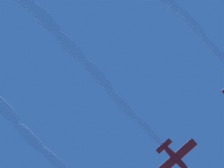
# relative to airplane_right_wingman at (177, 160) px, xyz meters

# --- Properties ---
(airplane_right_wingman) EXTENTS (7.96, 7.16, 2.63)m
(airplane_right_wingman) POSITION_rel_airplane_right_wingman_xyz_m (0.00, 0.00, 0.00)
(airplane_right_wingman) COLOR red
(smoke_trail_right_wingman) EXTENTS (12.09, 35.15, 3.12)m
(smoke_trail_right_wingman) POSITION_rel_airplane_right_wingman_xyz_m (-7.38, 24.87, 0.81)
(smoke_trail_right_wingman) COLOR white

